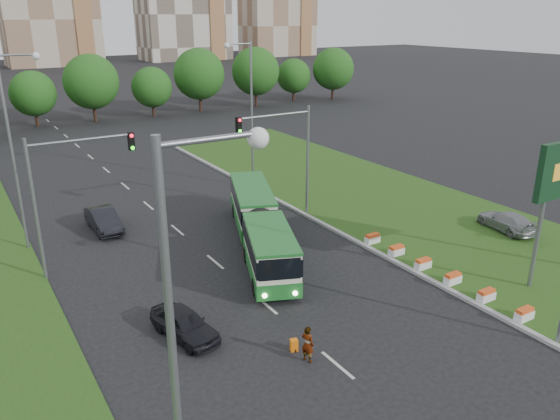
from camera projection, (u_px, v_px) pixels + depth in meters
ground at (314, 290)px, 29.37m from camera, size 360.00×360.00×0.00m
grass_median at (392, 205)px, 42.19m from camera, size 14.00×60.00×0.15m
median_kerb at (319, 222)px, 38.73m from camera, size 0.30×60.00×0.18m
lane_markings at (140, 199)px, 43.86m from camera, size 0.20×100.00×0.01m
flower_planters at (437, 271)px, 30.55m from camera, size 1.10×11.50×0.60m
traffic_mast_median at (289, 146)px, 37.92m from camera, size 5.76×0.32×8.00m
traffic_mast_left at (64, 183)px, 29.60m from camera, size 5.76×0.32×8.00m
street_lamps at (183, 151)px, 33.84m from camera, size 36.00×60.00×12.00m
tree_line at (147, 85)px, 76.75m from camera, size 120.00×8.00×9.00m
articulated_bus at (255, 225)px, 34.14m from camera, size 2.37×15.18×2.50m
car_left_near at (184, 324)px, 24.91m from camera, size 2.40×4.20×1.35m
car_left_far at (104, 220)px, 37.24m from camera, size 1.66×4.59×1.50m
car_median at (506, 221)px, 36.90m from camera, size 2.47×4.65×1.28m
pedestrian at (308, 344)px, 23.09m from camera, size 0.57×0.71×1.68m
shopping_trolley at (294, 345)px, 24.00m from camera, size 0.32×0.34×0.55m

